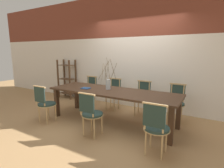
{
  "coord_description": "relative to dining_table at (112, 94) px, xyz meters",
  "views": [
    {
      "loc": [
        1.92,
        -3.28,
        1.59
      ],
      "look_at": [
        0.0,
        0.0,
        0.89
      ],
      "focal_mm": 28.0,
      "sensor_mm": 36.0,
      "label": 1
    }
  ],
  "objects": [
    {
      "name": "ground_plane",
      "position": [
        0.0,
        0.0,
        -0.65
      ],
      "size": [
        16.0,
        16.0,
        0.0
      ],
      "primitive_type": "plane",
      "color": "#A87F51"
    },
    {
      "name": "wall_rear",
      "position": [
        0.0,
        1.32,
        0.95
      ],
      "size": [
        12.0,
        0.06,
        3.2
      ],
      "color": "silver",
      "rests_on": "ground_plane"
    },
    {
      "name": "dining_table",
      "position": [
        0.0,
        0.0,
        0.0
      ],
      "size": [
        2.96,
        0.94,
        0.74
      ],
      "color": "#422B1C",
      "rests_on": "ground_plane"
    },
    {
      "name": "chair_near_leftend",
      "position": [
        -1.27,
        -0.79,
        -0.18
      ],
      "size": [
        0.41,
        0.41,
        0.87
      ],
      "color": "#233833",
      "rests_on": "ground_plane"
    },
    {
      "name": "chair_near_left",
      "position": [
        0.01,
        -0.79,
        -0.18
      ],
      "size": [
        0.41,
        0.41,
        0.87
      ],
      "color": "#233833",
      "rests_on": "ground_plane"
    },
    {
      "name": "chair_near_center",
      "position": [
        1.24,
        -0.79,
        -0.18
      ],
      "size": [
        0.41,
        0.41,
        0.87
      ],
      "color": "#233833",
      "rests_on": "ground_plane"
    },
    {
      "name": "chair_far_leftend",
      "position": [
        -1.24,
        0.79,
        -0.18
      ],
      "size": [
        0.41,
        0.41,
        0.87
      ],
      "rotation": [
        0.0,
        0.0,
        3.14
      ],
      "color": "#233833",
      "rests_on": "ground_plane"
    },
    {
      "name": "chair_far_left",
      "position": [
        -0.42,
        0.79,
        -0.18
      ],
      "size": [
        0.41,
        0.41,
        0.87
      ],
      "rotation": [
        0.0,
        0.0,
        3.14
      ],
      "color": "#233833",
      "rests_on": "ground_plane"
    },
    {
      "name": "chair_far_center",
      "position": [
        0.42,
        0.79,
        -0.18
      ],
      "size": [
        0.41,
        0.41,
        0.87
      ],
      "rotation": [
        0.0,
        0.0,
        3.14
      ],
      "color": "#233833",
      "rests_on": "ground_plane"
    },
    {
      "name": "chair_far_right",
      "position": [
        1.24,
        0.79,
        -0.18
      ],
      "size": [
        0.41,
        0.41,
        0.87
      ],
      "rotation": [
        0.0,
        0.0,
        3.14
      ],
      "color": "#233833",
      "rests_on": "ground_plane"
    },
    {
      "name": "vase_centerpiece",
      "position": [
        -0.15,
        0.08,
        0.22
      ],
      "size": [
        0.42,
        0.39,
        0.73
      ],
      "color": "#B2BCC1",
      "rests_on": "dining_table"
    },
    {
      "name": "book_stack",
      "position": [
        -0.65,
        -0.12,
        0.09
      ],
      "size": [
        0.22,
        0.19,
        0.02
      ],
      "color": "#234C8C",
      "rests_on": "dining_table"
    },
    {
      "name": "shelving_rack",
      "position": [
        -2.44,
        1.08,
        0.0
      ],
      "size": [
        0.59,
        0.34,
        1.32
      ],
      "color": "#513823",
      "rests_on": "ground_plane"
    }
  ]
}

